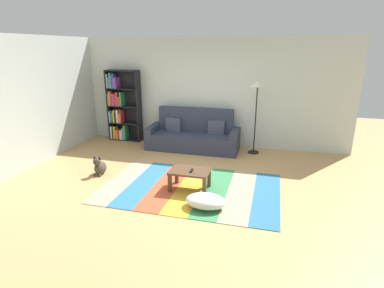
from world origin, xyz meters
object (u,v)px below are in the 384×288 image
at_px(dog, 100,167).
at_px(tv_remote, 192,171).
at_px(coffee_table, 190,174).
at_px(pouf, 206,201).
at_px(bookshelf, 121,107).
at_px(couch, 193,136).
at_px(standing_lamp, 257,93).

distance_m(dog, tv_remote, 1.99).
relative_size(coffee_table, pouf, 1.08).
xyz_separation_m(bookshelf, pouf, (3.06, -3.14, -0.78)).
distance_m(bookshelf, coffee_table, 3.73).
relative_size(bookshelf, coffee_table, 2.69).
relative_size(bookshelf, pouf, 2.92).
xyz_separation_m(bookshelf, coffee_table, (2.64, -2.56, -0.59)).
relative_size(bookshelf, dog, 4.74).
relative_size(dog, tv_remote, 2.65).
distance_m(pouf, tv_remote, 0.72).
xyz_separation_m(dog, tv_remote, (1.97, -0.23, 0.22)).
bearing_deg(dog, couch, 56.21).
distance_m(coffee_table, tv_remote, 0.09).
height_order(coffee_table, standing_lamp, standing_lamp).
height_order(couch, pouf, couch).
bearing_deg(coffee_table, tv_remote, -36.19).
distance_m(standing_lamp, tv_remote, 2.77).
height_order(coffee_table, tv_remote, tv_remote).
distance_m(coffee_table, pouf, 0.74).
relative_size(dog, standing_lamp, 0.23).
height_order(couch, standing_lamp, standing_lamp).
bearing_deg(pouf, couch, 108.43).
bearing_deg(couch, standing_lamp, 2.73).
bearing_deg(couch, coffee_table, -76.83).
bearing_deg(coffee_table, bookshelf, 135.84).
bearing_deg(dog, bookshelf, 106.74).
bearing_deg(bookshelf, coffee_table, -44.16).
distance_m(coffee_table, dog, 1.94).
distance_m(bookshelf, tv_remote, 3.76).
bearing_deg(couch, bookshelf, 172.42).
distance_m(bookshelf, pouf, 4.46).
xyz_separation_m(couch, pouf, (0.95, -2.86, -0.22)).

